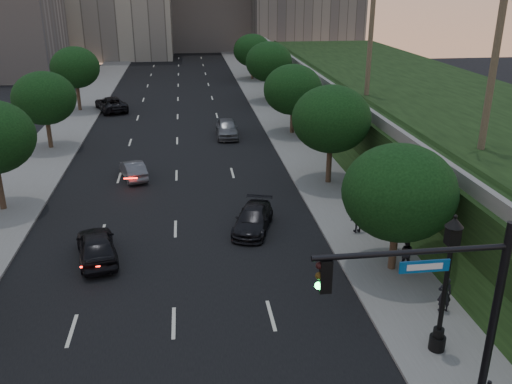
{
  "coord_description": "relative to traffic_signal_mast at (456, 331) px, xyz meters",
  "views": [
    {
      "loc": [
        0.92,
        -13.77,
        12.96
      ],
      "look_at": [
        4.02,
        9.96,
        3.6
      ],
      "focal_mm": 38.0,
      "sensor_mm": 36.0,
      "label": 1
    }
  ],
  "objects": [
    {
      "name": "pedestrian_c",
      "position": [
        1.65,
        13.76,
        -2.75
      ],
      "size": [
        0.95,
        0.51,
        1.54
      ],
      "primitive_type": "imported",
      "rotation": [
        0.0,
        0.0,
        3.29
      ],
      "color": "black",
      "rests_on": "sidewalk_right"
    },
    {
      "name": "tree_right_e",
      "position": [
        2.06,
        63.74,
        0.35
      ],
      "size": [
        5.2,
        5.2,
        6.24
      ],
      "color": "#38281C",
      "rests_on": "ground"
    },
    {
      "name": "tree_right_d",
      "position": [
        2.06,
        48.74,
        0.84
      ],
      "size": [
        5.2,
        5.2,
        6.74
      ],
      "color": "#38281C",
      "rests_on": "ground"
    },
    {
      "name": "parapet_wall",
      "position": [
        5.26,
        29.74,
        0.68
      ],
      "size": [
        0.35,
        90.0,
        0.7
      ],
      "primitive_type": "cube",
      "color": "slate",
      "rests_on": "embankment"
    },
    {
      "name": "pedestrian_b",
      "position": [
        2.67,
        9.69,
        -2.74
      ],
      "size": [
        0.94,
        0.87,
        1.56
      ],
      "primitive_type": "imported",
      "rotation": [
        0.0,
        0.0,
        2.67
      ],
      "color": "black",
      "rests_on": "sidewalk_right"
    },
    {
      "name": "tree_right_c",
      "position": [
        2.06,
        34.74,
        0.35
      ],
      "size": [
        5.2,
        5.2,
        6.24
      ],
      "color": "#38281C",
      "rests_on": "ground"
    },
    {
      "name": "sedan_far_right",
      "position": [
        -3.83,
        34.55,
        -2.87
      ],
      "size": [
        1.98,
        4.73,
        1.6
      ],
      "primitive_type": "imported",
      "rotation": [
        0.0,
        0.0,
        -0.02
      ],
      "color": "slate",
      "rests_on": "ground"
    },
    {
      "name": "traffic_signal_mast",
      "position": [
        0.0,
        0.0,
        0.0
      ],
      "size": [
        5.68,
        0.56,
        7.0
      ],
      "color": "black",
      "rests_on": "ground"
    },
    {
      "name": "tree_left_c",
      "position": [
        -18.54,
        32.74,
        0.53
      ],
      "size": [
        5.0,
        5.0,
        6.34
      ],
      "color": "#38281C",
      "rests_on": "ground"
    },
    {
      "name": "street_lamp",
      "position": [
        1.51,
        3.62,
        -1.04
      ],
      "size": [
        0.64,
        0.64,
        5.62
      ],
      "color": "black",
      "rests_on": "ground"
    },
    {
      "name": "sidewalk_left",
      "position": [
        -18.49,
        31.74,
        -3.6
      ],
      "size": [
        4.5,
        140.0,
        0.15
      ],
      "primitive_type": "cube",
      "color": "slate",
      "rests_on": "ground"
    },
    {
      "name": "pedestrian_a",
      "position": [
        2.86,
        5.98,
        -2.73
      ],
      "size": [
        0.62,
        0.44,
        1.58
      ],
      "primitive_type": "imported",
      "rotation": [
        0.0,
        0.0,
        3.02
      ],
      "color": "black",
      "rests_on": "sidewalk_right"
    },
    {
      "name": "tree_right_a",
      "position": [
        2.06,
        9.74,
        0.35
      ],
      "size": [
        5.2,
        5.2,
        6.24
      ],
      "color": "#38281C",
      "rests_on": "ground"
    },
    {
      "name": "sedan_far_left",
      "position": [
        -15.22,
        46.37,
        -2.9
      ],
      "size": [
        4.27,
        6.08,
        1.54
      ],
      "primitive_type": "imported",
      "rotation": [
        0.0,
        0.0,
        3.49
      ],
      "color": "black",
      "rests_on": "ground"
    },
    {
      "name": "tree_right_b",
      "position": [
        2.06,
        21.74,
        0.84
      ],
      "size": [
        5.2,
        5.2,
        6.74
      ],
      "color": "#38281C",
      "rests_on": "ground"
    },
    {
      "name": "embankment",
      "position": [
        13.76,
        29.74,
        -1.67
      ],
      "size": [
        18.0,
        90.0,
        4.0
      ],
      "primitive_type": "cube",
      "color": "black",
      "rests_on": "ground"
    },
    {
      "name": "road_surface",
      "position": [
        -8.24,
        31.74,
        -3.66
      ],
      "size": [
        16.0,
        140.0,
        0.02
      ],
      "primitive_type": "cube",
      "color": "black",
      "rests_on": "ground"
    },
    {
      "name": "sidewalk_right",
      "position": [
        2.01,
        31.74,
        -3.6
      ],
      "size": [
        4.5,
        140.0,
        0.15
      ],
      "primitive_type": "cube",
      "color": "slate",
      "rests_on": "ground"
    },
    {
      "name": "sedan_mid_left",
      "position": [
        -11.2,
        24.57,
        -3.04
      ],
      "size": [
        2.35,
        4.07,
        1.27
      ],
      "primitive_type": "imported",
      "rotation": [
        0.0,
        0.0,
        3.42
      ],
      "color": "#505157",
      "rests_on": "ground"
    },
    {
      "name": "sedan_near_right",
      "position": [
        -3.93,
        15.13,
        -3.03
      ],
      "size": [
        3.05,
        4.75,
        1.28
      ],
      "primitive_type": "imported",
      "rotation": [
        0.0,
        0.0,
        -0.31
      ],
      "color": "black",
      "rests_on": "ground"
    },
    {
      "name": "tree_left_d",
      "position": [
        -18.54,
        46.74,
        0.9
      ],
      "size": [
        5.0,
        5.0,
        6.71
      ],
      "color": "#38281C",
      "rests_on": "ground"
    },
    {
      "name": "sedan_near_left",
      "position": [
        -12.03,
        12.7,
        -2.91
      ],
      "size": [
        2.74,
        4.78,
        1.53
      ],
      "primitive_type": "imported",
      "rotation": [
        0.0,
        0.0,
        3.36
      ],
      "color": "black",
      "rests_on": "ground"
    }
  ]
}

